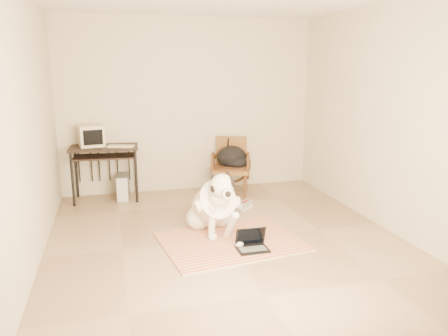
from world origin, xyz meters
name	(u,v)px	position (x,y,z in m)	size (l,w,h in m)	color
floor	(226,239)	(0.00, 0.00, 0.00)	(4.50, 4.50, 0.00)	#8F7458
wall_back	(189,106)	(0.00, 2.25, 1.35)	(4.50, 4.50, 0.00)	beige
wall_front	(322,171)	(0.00, -2.25, 1.35)	(4.50, 4.50, 0.00)	beige
wall_left	(28,130)	(-2.00, 0.00, 1.35)	(4.50, 4.50, 0.00)	beige
wall_right	(386,118)	(2.00, 0.00, 1.35)	(4.50, 4.50, 0.00)	beige
rug	(231,242)	(0.04, -0.10, 0.01)	(1.68, 1.37, 0.02)	red
dog	(214,206)	(-0.08, 0.23, 0.34)	(0.58, 1.18, 0.87)	silver
laptop	(252,244)	(0.19, -0.38, 0.08)	(0.34, 0.24, 0.24)	black
computer_desk	(104,154)	(-1.33, 1.93, 0.70)	(1.00, 0.59, 0.81)	black
crt_monitor	(92,136)	(-1.49, 2.02, 0.96)	(0.39, 0.38, 0.31)	beige
desk_keyboard	(121,146)	(-1.09, 1.84, 0.82)	(0.37, 0.14, 0.02)	beige
pc_tower	(123,187)	(-1.08, 1.92, 0.19)	(0.21, 0.41, 0.37)	#505053
rattan_chair	(231,165)	(0.58, 1.86, 0.43)	(0.71, 0.70, 0.86)	brown
backpack	(233,158)	(0.61, 1.85, 0.56)	(0.46, 0.42, 0.34)	black
sneaker_left	(223,204)	(0.27, 1.14, 0.05)	(0.22, 0.34, 0.11)	silver
sneaker_right	(245,206)	(0.55, 1.01, 0.04)	(0.29, 0.28, 0.10)	silver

